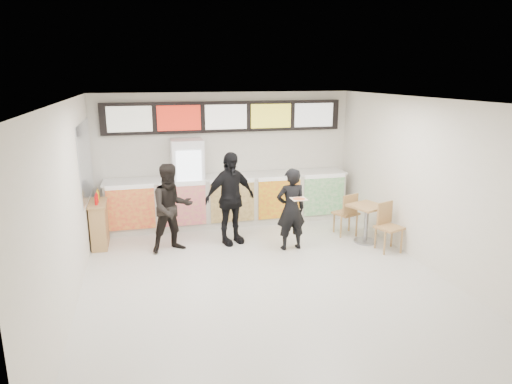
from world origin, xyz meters
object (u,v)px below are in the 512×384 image
object	(u,v)px
customer_mid	(230,198)
customer_left	(172,208)
service_counter	(229,200)
drinks_fridge	(188,184)
condiment_ledge	(99,224)
cafe_table	(367,217)
customer_main	(291,209)

from	to	relation	value
customer_mid	customer_left	bearing A→B (deg)	167.20
service_counter	customer_mid	xyz separation A→B (m)	(-0.23, -1.27, 0.38)
drinks_fridge	customer_left	xyz separation A→B (m)	(-0.47, -1.42, -0.13)
drinks_fridge	condiment_ledge	xyz separation A→B (m)	(-1.89, -0.81, -0.53)
service_counter	customer_left	xyz separation A→B (m)	(-1.40, -1.41, 0.30)
customer_mid	condiment_ledge	size ratio (longest dim) A/B	1.73
customer_left	cafe_table	size ratio (longest dim) A/B	1.04
service_counter	cafe_table	world-z (taller)	service_counter
service_counter	customer_mid	distance (m)	1.34
drinks_fridge	customer_main	size ratio (longest dim) A/B	1.22
service_counter	condiment_ledge	distance (m)	2.93
customer_mid	cafe_table	bearing A→B (deg)	-32.89
customer_main	customer_mid	size ratio (longest dim) A/B	0.86
service_counter	condiment_ledge	xyz separation A→B (m)	(-2.82, -0.80, -0.10)
drinks_fridge	service_counter	bearing A→B (deg)	-0.99
customer_left	condiment_ledge	bearing A→B (deg)	141.71
customer_main	customer_mid	world-z (taller)	customer_mid
service_counter	cafe_table	xyz separation A→B (m)	(2.50, -1.91, -0.02)
service_counter	customer_left	size ratio (longest dim) A/B	3.19
customer_mid	customer_main	bearing A→B (deg)	-48.92
condiment_ledge	cafe_table	bearing A→B (deg)	-11.84
service_counter	cafe_table	distance (m)	3.15
service_counter	condiment_ledge	size ratio (longest dim) A/B	5.05
drinks_fridge	cafe_table	world-z (taller)	drinks_fridge
service_counter	customer_main	xyz separation A→B (m)	(0.87, -1.88, 0.25)
service_counter	drinks_fridge	world-z (taller)	drinks_fridge
customer_main	cafe_table	xyz separation A→B (m)	(1.63, -0.03, -0.27)
customer_left	condiment_ledge	world-z (taller)	customer_left
condiment_ledge	customer_left	bearing A→B (deg)	-23.34
customer_main	condiment_ledge	bearing A→B (deg)	-19.30
customer_main	customer_mid	distance (m)	1.26
customer_left	condiment_ledge	xyz separation A→B (m)	(-1.42, 0.61, -0.40)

